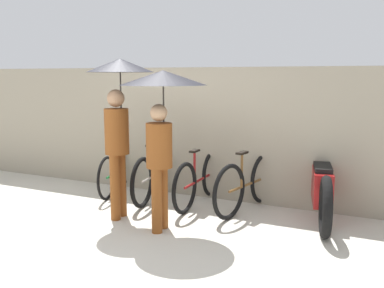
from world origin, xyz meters
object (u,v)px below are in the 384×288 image
(parked_bicycle_3, at_px, (248,184))
(parked_bicycle_0, at_px, (119,170))
(pedestrian_leading, at_px, (119,98))
(parked_bicycle_1, at_px, (156,174))
(parked_bicycle_2, at_px, (200,179))
(pedestrian_center, at_px, (162,103))
(motorcycle, at_px, (322,189))

(parked_bicycle_3, bearing_deg, parked_bicycle_0, 100.42)
(parked_bicycle_0, height_order, pedestrian_leading, pedestrian_leading)
(parked_bicycle_1, distance_m, parked_bicycle_2, 0.75)
(parked_bicycle_2, height_order, parked_bicycle_3, parked_bicycle_3)
(parked_bicycle_1, bearing_deg, parked_bicycle_2, -97.01)
(pedestrian_leading, bearing_deg, parked_bicycle_3, 26.35)
(parked_bicycle_1, height_order, pedestrian_leading, pedestrian_leading)
(pedestrian_center, bearing_deg, pedestrian_leading, 162.64)
(parked_bicycle_0, xyz_separation_m, parked_bicycle_2, (1.50, -0.08, 0.01))
(parked_bicycle_1, distance_m, parked_bicycle_3, 1.50)
(parked_bicycle_3, relative_size, motorcycle, 0.80)
(parked_bicycle_3, bearing_deg, motorcycle, -73.96)
(pedestrian_leading, bearing_deg, pedestrian_center, -19.17)
(parked_bicycle_1, height_order, parked_bicycle_2, parked_bicycle_1)
(parked_bicycle_2, distance_m, parked_bicycle_3, 0.75)
(parked_bicycle_1, relative_size, parked_bicycle_2, 1.01)
(parked_bicycle_1, bearing_deg, pedestrian_center, -153.79)
(parked_bicycle_3, relative_size, pedestrian_center, 0.86)
(pedestrian_center, bearing_deg, motorcycle, 29.54)
(parked_bicycle_0, distance_m, pedestrian_leading, 1.79)
(pedestrian_leading, distance_m, pedestrian_center, 0.76)
(parked_bicycle_2, relative_size, motorcycle, 0.82)
(motorcycle, bearing_deg, parked_bicycle_1, 79.82)
(pedestrian_leading, bearing_deg, parked_bicycle_2, 45.76)
(motorcycle, bearing_deg, parked_bicycle_0, 77.92)
(parked_bicycle_3, bearing_deg, parked_bicycle_2, 102.61)
(pedestrian_center, distance_m, motorcycle, 2.42)
(parked_bicycle_1, distance_m, motorcycle, 2.51)
(parked_bicycle_0, height_order, motorcycle, parked_bicycle_0)
(parked_bicycle_1, relative_size, parked_bicycle_3, 1.03)
(parked_bicycle_0, height_order, parked_bicycle_2, parked_bicycle_0)
(parked_bicycle_3, distance_m, motorcycle, 1.01)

